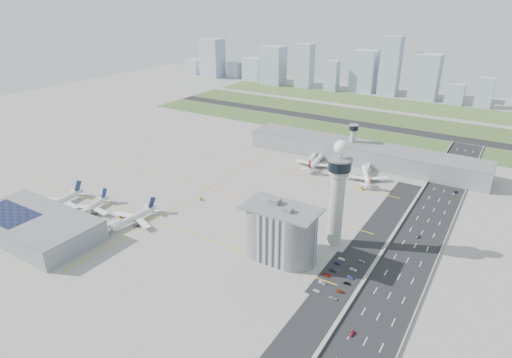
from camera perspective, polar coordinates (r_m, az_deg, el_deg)
The scene contains 63 objects.
ground at distance 288.50m, azimuth -3.70°, elevation -5.09°, with size 1000.00×1000.00×0.00m, color #9C9A92.
grass_strip_0 at distance 481.94m, azimuth 10.07°, elevation 6.52°, with size 480.00×50.00×0.08m, color #3E5528.
grass_strip_1 at distance 549.84m, azimuth 13.12°, elevation 8.37°, with size 480.00×60.00×0.08m, color #495B2B.
grass_strip_2 at distance 624.06m, azimuth 15.66°, elevation 9.88°, with size 480.00×70.00×0.08m, color #4A6931.
runway at distance 515.19m, azimuth 11.68°, elevation 7.50°, with size 480.00×22.00×0.10m, color black.
highway at distance 249.00m, azimuth 18.88°, elevation -11.55°, with size 28.00×500.00×0.10m, color black.
barrier_left at distance 251.03m, azimuth 15.78°, elevation -10.65°, with size 0.60×500.00×1.20m, color #9E9E99.
barrier_right at distance 247.13m, azimuth 22.09°, elevation -12.22°, with size 0.60×500.00×1.20m, color #9E9E99.
landside_road at distance 245.71m, azimuth 12.57°, elevation -11.25°, with size 18.00×260.00×0.08m, color black.
parking_lot at distance 236.83m, azimuth 11.07°, elevation -12.58°, with size 20.00×44.00×0.10m, color black.
taxiway_line_h_0 at distance 292.30m, azimuth -13.59°, elevation -5.35°, with size 260.00×0.60×0.01m, color yellow.
taxiway_line_h_1 at distance 331.63m, azimuth -6.33°, elevation -1.21°, with size 260.00×0.60×0.01m, color yellow.
taxiway_line_h_2 at distance 376.46m, azimuth -0.73°, elevation 2.02°, with size 260.00×0.60×0.01m, color yellow.
taxiway_line_v at distance 331.63m, azimuth -6.33°, elevation -1.21°, with size 0.60×260.00×0.01m, color yellow.
control_tower at distance 248.52m, azimuth 10.84°, elevation -1.37°, with size 14.00×14.00×64.50m.
secondary_tower at distance 392.65m, azimuth 12.77°, elevation 5.26°, with size 8.60×8.60×31.90m.
admin_building at distance 240.55m, azimuth 3.33°, elevation -7.16°, with size 42.00×24.00×33.50m.
terminal_pier at distance 391.38m, azimuth 13.89°, elevation 3.40°, with size 210.00×32.00×15.80m.
near_terminal at distance 298.01m, azimuth -27.45°, elevation -5.55°, with size 84.00×42.00×13.00m.
airplane_near_a at distance 329.53m, azimuth -24.99°, elevation -2.41°, with size 43.54×37.01×12.19m, color white, non-canonical shape.
airplane_near_b at distance 312.28m, azimuth -21.54°, elevation -3.34°, with size 39.08×33.22×10.94m, color white, non-canonical shape.
airplane_near_c at distance 289.49m, azimuth -16.36°, elevation -4.68°, with size 41.25×35.06×11.55m, color white, non-canonical shape.
airplane_far_a at distance 373.07m, azimuth 8.01°, elevation 2.59°, with size 43.63×37.09×12.22m, color white, non-canonical shape.
airplane_far_b at distance 352.89m, azimuth 14.56°, elevation 0.76°, with size 42.34×35.99×11.85m, color white, non-canonical shape.
jet_bridge_near_0 at distance 328.38m, azimuth -26.59°, elevation -3.44°, with size 14.00×3.00×5.70m, color silver, non-canonical shape.
jet_bridge_near_1 at distance 304.91m, azimuth -23.53°, elevation -4.90°, with size 14.00×3.00×5.70m, color silver, non-canonical shape.
jet_bridge_near_2 at distance 282.67m, azimuth -19.95°, elevation -6.58°, with size 14.00×3.00×5.70m, color silver, non-canonical shape.
jet_bridge_far_0 at distance 391.51m, azimuth 7.81°, elevation 3.11°, with size 14.00×3.00×5.70m, color silver, non-canonical shape.
jet_bridge_far_1 at distance 375.50m, azimuth 14.74°, elevation 1.63°, with size 14.00×3.00×5.70m, color silver, non-canonical shape.
tug_0 at distance 315.72m, azimuth -20.93°, elevation -3.88°, with size 2.09×3.05×1.77m, color yellow, non-canonical shape.
tug_1 at distance 313.24m, azimuth -20.12°, elevation -3.99°, with size 1.93×2.81×1.63m, color gold, non-canonical shape.
tug_2 at distance 298.71m, azimuth -17.61°, elevation -4.99°, with size 2.14×3.12×1.81m, color gold, non-canonical shape.
tug_3 at distance 312.86m, azimuth -7.34°, elevation -2.68°, with size 1.88×2.73×1.59m, color orange, non-canonical shape.
tug_4 at distance 366.12m, azimuth 6.28°, elevation 1.40°, with size 2.33×3.38×1.97m, color yellow, non-canonical shape.
tug_5 at distance 336.37m, azimuth 13.92°, elevation -1.25°, with size 2.25×3.27×1.90m, color gold, non-canonical shape.
car_lot_0 at distance 224.01m, azimuth 8.09°, elevation -14.55°, with size 1.41×3.50×1.19m, color white.
car_lot_1 at distance 229.68m, azimuth 8.80°, elevation -13.49°, with size 1.35×3.88×1.28m, color #A7A9B2.
car_lot_2 at distance 235.32m, azimuth 9.37°, elevation -12.54°, with size 1.92×4.17×1.16m, color maroon.
car_lot_3 at distance 239.40m, azimuth 10.20°, elevation -11.91°, with size 1.54×3.80×1.10m, color black.
car_lot_4 at distance 245.36m, azimuth 10.77°, elevation -10.98°, with size 1.35×3.35×1.14m, color navy.
car_lot_5 at distance 249.18m, azimuth 11.31°, elevation -10.43°, with size 1.31×3.76×1.24m, color #AFB3BF.
car_lot_6 at distance 220.75m, azimuth 10.28°, elevation -15.39°, with size 1.85×4.02×1.12m, color #9F9FA0.
car_lot_7 at distance 225.61m, azimuth 11.18°, elevation -14.49°, with size 1.61×3.96×1.15m, color maroon.
car_lot_8 at distance 231.59m, azimuth 12.06°, elevation -13.43°, with size 1.44×3.58×1.22m, color black.
car_lot_9 at distance 235.93m, azimuth 12.43°, elevation -12.68°, with size 1.39×3.98×1.31m, color navy.
car_lot_10 at distance 242.23m, azimuth 12.83°, elevation -11.70°, with size 1.81×3.93×1.09m, color white.
car_lot_11 at distance 249.88m, azimuth 13.96°, elevation -10.61°, with size 1.54×3.78×1.10m, color gray.
car_hw_0 at distance 204.01m, azimuth 12.67°, elevation -19.44°, with size 1.55×3.86×1.32m, color maroon.
car_hw_1 at distance 283.18m, azimuth 20.77°, elevation -7.18°, with size 1.26×3.62×1.19m, color black.
car_hw_2 at distance 355.31m, azimuth 25.06°, elevation -1.57°, with size 1.98×4.30×1.19m, color navy.
car_hw_4 at distance 410.16m, azimuth 24.16°, elevation 1.82°, with size 1.54×3.82×1.30m, color #8C8EA3.
skyline_bldg_0 at distance 828.21m, azimuth -8.27°, elevation 14.61°, with size 24.05×19.24×26.50m, color #9EADC1.
skyline_bldg_1 at distance 793.34m, azimuth -5.87°, elevation 15.77°, with size 37.63×30.10×65.60m, color #9EADC1.
skyline_bldg_2 at distance 782.80m, azimuth -2.83°, elevation 14.32°, with size 22.81×18.25×26.79m, color #9EADC1.
skyline_bldg_3 at distance 761.86m, azimuth -0.32°, elevation 14.48°, with size 32.30×25.84×36.93m, color #9EADC1.
skyline_bldg_4 at distance 721.87m, azimuth 2.31°, elevation 14.90°, with size 35.81×28.65×60.36m, color #9EADC1.
skyline_bldg_5 at distance 700.29m, azimuth 6.50°, elevation 14.78°, with size 25.49×20.39×66.89m, color #9EADC1.
skyline_bldg_6 at distance 681.47m, azimuth 10.07°, elevation 13.41°, with size 20.04×16.03×45.20m, color #9EADC1.
skyline_bldg_7 at distance 683.12m, azimuth 14.19°, elevation 13.78°, with size 35.76×28.61×61.22m, color #9EADC1.
skyline_bldg_8 at distance 665.17m, azimuth 17.48°, elevation 14.15°, with size 26.33×21.06×83.39m, color #9EADC1.
skyline_bldg_9 at distance 656.68m, azimuth 21.63°, elevation 12.54°, with size 36.96×29.57×62.11m, color #9EADC1.
skyline_bldg_10 at distance 644.86m, azimuth 25.00°, elevation 10.26°, with size 23.01×18.41×27.75m, color #9EADC1.
skyline_bldg_11 at distance 640.25m, azimuth 28.18°, elevation 10.12°, with size 20.22×16.18×38.97m, color #9EADC1.
Camera 1 is at (149.75, -204.53, 137.75)m, focal length 30.00 mm.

